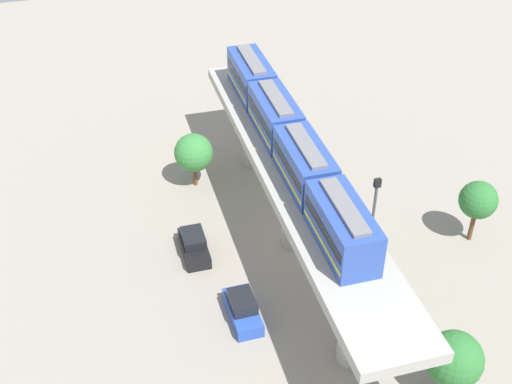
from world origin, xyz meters
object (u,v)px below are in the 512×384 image
Objects in this scene: parked_car_black at (194,245)px; tree_far_corner at (194,153)px; tree_near_viaduct at (478,200)px; train at (289,139)px; signal_post at (371,230)px; parked_car_blue at (243,309)px; tree_mid_lot at (454,359)px.

tree_far_corner is at bearing 78.01° from parked_car_black.
tree_near_viaduct is at bearing -11.25° from parked_car_black.
train is 10.80m from parked_car_black.
parked_car_black is at bearing 148.35° from signal_post.
tree_near_viaduct is 23.11m from tree_far_corner.
signal_post is at bearing 2.31° from parked_car_blue.
parked_car_black is 20.74m from tree_mid_lot.
tree_far_corner is (-5.77, 7.84, -5.07)m from train.
parked_car_black is 0.80× the size of tree_near_viaduct.
tree_mid_lot is at bearing -83.09° from signal_post.
tree_mid_lot is at bearing -43.02° from parked_car_blue.
tree_mid_lot is 27.41m from tree_far_corner.
parked_car_black is 9.31m from tree_far_corner.
tree_mid_lot is at bearing -67.78° from tree_far_corner.
tree_far_corner is at bearing 126.37° from train.
parked_car_black is 0.45× the size of signal_post.
train reaches higher than tree_mid_lot.
train is 18.89m from tree_mid_lot.
signal_post is (-1.19, 9.81, 2.22)m from tree_mid_lot.
train reaches higher than tree_far_corner.
tree_near_viaduct is (21.01, -4.16, 3.02)m from parked_car_black.
tree_near_viaduct is (19.13, 3.20, 3.02)m from parked_car_blue.
train is at bearing 54.05° from parked_car_blue.
parked_car_black is 0.85× the size of tree_far_corner.
tree_near_viaduct is at bearing -20.79° from train.
train reaches higher than tree_near_viaduct.
tree_mid_lot reaches higher than parked_car_blue.
signal_post is at bearing -66.23° from train.
tree_far_corner is 0.52× the size of signal_post.
train is at bearing 6.84° from parked_car_black.
parked_car_blue is at bearing -124.77° from train.
parked_car_black is 13.70m from signal_post.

